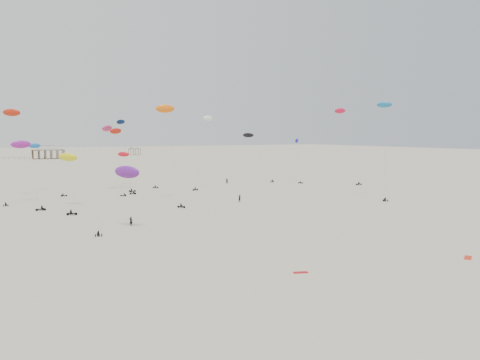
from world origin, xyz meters
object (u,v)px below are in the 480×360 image
pavilion_main (48,153)px  rig_4 (69,168)px  spectator_0 (131,226)px  rig_9 (117,141)px  pavilion_small (135,151)px  rig_0 (130,161)px

pavilion_main → rig_4: bearing=-95.3°
rig_4 → spectator_0: 29.13m
rig_4 → rig_9: bearing=-172.7°
pavilion_small → rig_9: 254.76m
rig_0 → rig_9: (-7.74, -13.85, 6.87)m
pavilion_main → pavilion_small: size_ratio=2.33×
rig_0 → pavilion_small: bearing=-138.0°
pavilion_small → spectator_0: (-85.64, -296.40, -3.49)m
pavilion_small → rig_0: bearing=-106.3°
pavilion_small → rig_4: 285.07m
pavilion_main → rig_4: 240.72m
pavilion_main → spectator_0: size_ratio=10.46×
pavilion_main → rig_0: 199.49m
pavilion_small → rig_9: (-74.70, -243.28, 11.55)m
spectator_0 → rig_0: bearing=-66.0°
rig_9 → pavilion_main: bearing=13.8°
rig_4 → spectator_0: rig_4 is taller
pavilion_main → rig_9: bearing=-91.3°
rig_0 → rig_4: (-25.40, -40.19, 1.10)m
rig_4 → pavilion_main: bearing=-144.2°
rig_0 → rig_9: size_ratio=0.81×
rig_4 → rig_0: bearing=-171.1°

